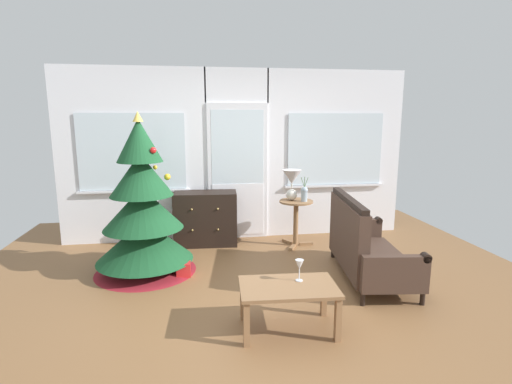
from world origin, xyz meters
The scene contains 11 objects.
ground_plane centered at (0.00, 0.00, 0.00)m, with size 6.76×6.76×0.00m, color brown.
back_wall_with_door centered at (0.00, 2.08, 1.28)m, with size 5.20×0.14×2.55m.
christmas_tree centered at (-1.26, 0.85, 0.70)m, with size 1.20×1.20×1.91m.
dresser_cabinet centered at (-0.50, 1.79, 0.39)m, with size 0.92×0.48×0.78m.
settee_sofa centered at (1.26, 0.27, 0.38)m, with size 0.88×1.56×0.96m.
side_table centered at (0.78, 1.52, 0.48)m, with size 0.50×0.48×0.67m.
table_lamp centered at (0.72, 1.56, 0.95)m, with size 0.28×0.28×0.44m.
flower_vase centered at (0.88, 1.46, 0.79)m, with size 0.11×0.10×0.35m.
coffee_table centered at (0.14, -0.71, 0.35)m, with size 0.87×0.57×0.41m.
wine_glass centered at (0.26, -0.63, 0.56)m, with size 0.08×0.08×0.20m.
gift_box centered at (-0.80, 0.63, 0.08)m, with size 0.16×0.15×0.16m, color red.
Camera 1 is at (-0.62, -3.80, 1.84)m, focal length 27.50 mm.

